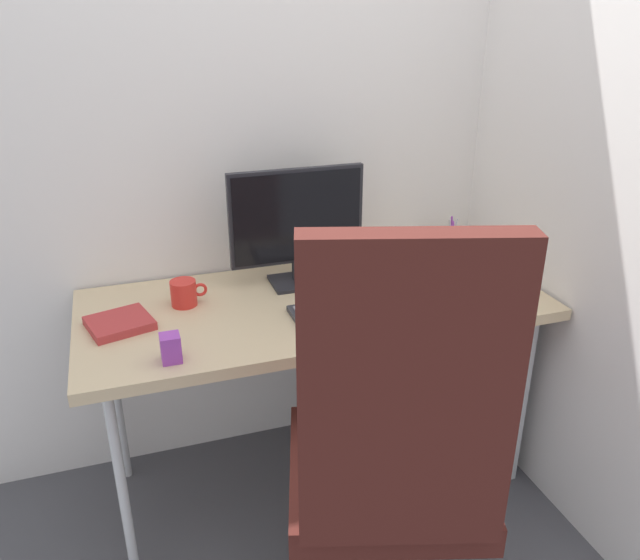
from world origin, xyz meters
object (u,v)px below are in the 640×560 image
Objects in this scene: monitor at (297,222)px; desk_clamp_accessory at (171,348)px; office_chair at (394,449)px; keyboard at (353,310)px; pen_holder at (451,247)px; mouse at (465,289)px; notebook at (120,323)px; filing_cabinet at (434,379)px; coffee_mug at (184,293)px.

desk_clamp_accessory is at bearing -140.15° from monitor.
office_chair is 3.21× the size of keyboard.
pen_holder is at bearing 53.99° from office_chair.
mouse is (0.50, -0.28, -0.20)m from monitor.
office_chair is 0.91m from notebook.
notebook is at bearing 131.93° from office_chair.
filing_cabinet is 0.51m from pen_holder.
filing_cabinet is at bearing -5.09° from coffee_mug.
monitor is 0.37m from keyboard.
coffee_mug reaches higher than desk_clamp_accessory.
coffee_mug is (-0.40, 0.77, 0.14)m from office_chair.
mouse is 0.57× the size of pen_holder.
monitor is 0.44m from coffee_mug.
office_chair is at bearing -126.01° from pen_holder.
monitor reaches higher than notebook.
pen_holder is 1.18m from desk_clamp_accessory.
pen_holder reaches higher than filing_cabinet.
coffee_mug is (-0.90, 0.08, 0.46)m from filing_cabinet.
pen_holder is at bearing 4.82° from coffee_mug.
monitor is at bearing 161.68° from mouse.
keyboard is (0.10, -0.28, -0.21)m from monitor.
desk_clamp_accessory is at bearing -168.45° from keyboard.
pen_holder is at bearing -7.19° from notebook.
mouse is 0.93m from coffee_mug.
monitor is 0.65m from desk_clamp_accessory.
filing_cabinet is 3.69× the size of notebook.
coffee_mug reaches higher than filing_cabinet.
coffee_mug reaches higher than notebook.
filing_cabinet is at bearing 53.88° from office_chair.
mouse reaches higher than notebook.
mouse is 0.80× the size of coffee_mug.
keyboard is 0.41m from mouse.
filing_cabinet is (0.50, 0.69, -0.32)m from office_chair.
desk_clamp_accessory is (-0.58, -0.12, 0.03)m from keyboard.
monitor is at bearing 8.49° from coffee_mug.
mouse is at bearing -21.91° from notebook.
keyboard is at bearing -160.28° from filing_cabinet.
monitor reaches higher than pen_holder.
notebook is (-0.71, 0.13, 0.00)m from keyboard.
notebook is at bearing -156.06° from coffee_mug.
office_chair reaches higher than pen_holder.
mouse is 0.99m from desk_clamp_accessory.
notebook is 0.28m from desk_clamp_accessory.
desk_clamp_accessory is (-0.98, -0.12, 0.02)m from mouse.
filing_cabinet is 1.68× the size of keyboard.
office_chair is at bearing -100.48° from keyboard.
mouse reaches higher than filing_cabinet.
office_chair is at bearing -63.54° from notebook.
mouse is at bearing 47.33° from office_chair.
keyboard is at bearing -26.00° from notebook.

